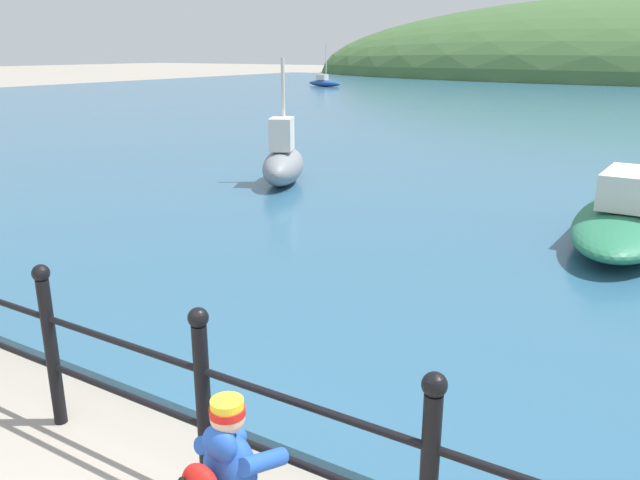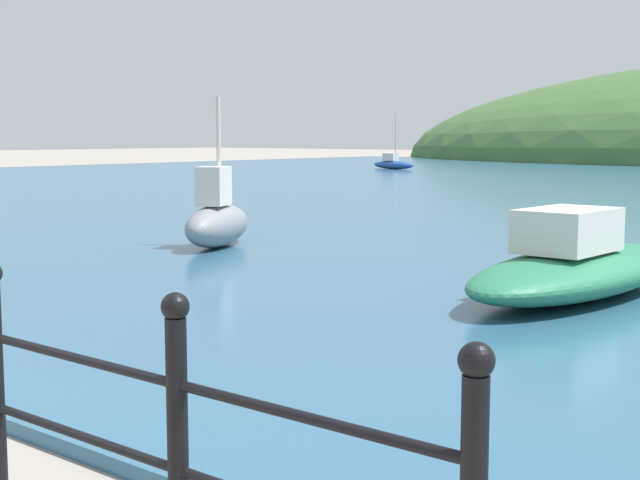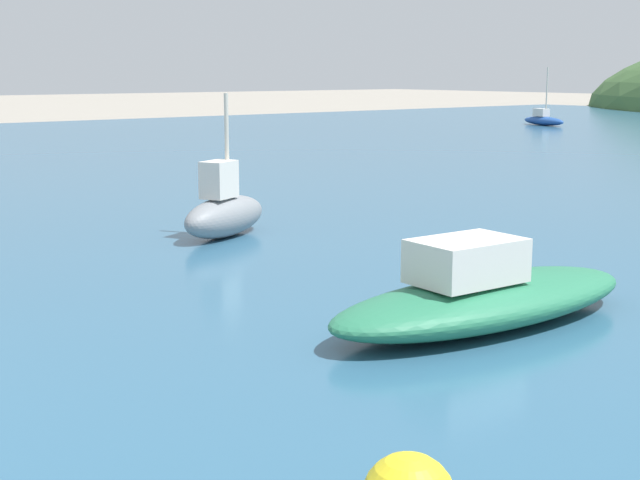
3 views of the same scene
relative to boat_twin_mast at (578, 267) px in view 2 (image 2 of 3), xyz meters
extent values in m
cylinder|color=black|center=(1.17, -6.88, 0.13)|extent=(0.09, 0.09, 1.10)
sphere|color=black|center=(1.17, -6.88, 0.73)|extent=(0.12, 0.12, 0.12)
sphere|color=black|center=(2.57, -6.88, 0.73)|extent=(0.12, 0.12, 0.12)
ellipsoid|color=#287551|center=(0.00, 0.04, -0.06)|extent=(1.57, 4.17, 0.51)
cube|color=silver|center=(-0.01, -0.27, 0.43)|extent=(0.82, 1.18, 0.46)
ellipsoid|color=gray|center=(-6.20, 0.56, 0.02)|extent=(1.60, 2.22, 0.67)
cube|color=silver|center=(-6.13, 0.41, 0.66)|extent=(0.63, 0.71, 0.60)
cylinder|color=beige|center=(-6.25, 0.65, 1.20)|extent=(0.07, 0.07, 1.69)
ellipsoid|color=#1E4793|center=(-22.91, 29.85, -0.10)|extent=(3.20, 1.56, 0.44)
cube|color=silver|center=(-23.14, 29.92, 0.32)|extent=(0.95, 0.64, 0.40)
cylinder|color=beige|center=(-22.76, 29.81, 1.37)|extent=(0.07, 0.07, 2.48)
camera|label=1|loc=(0.63, -9.26, 2.16)|focal=35.00mm
camera|label=2|loc=(3.91, -9.30, 1.43)|focal=50.00mm
camera|label=3|loc=(6.31, -7.10, 2.39)|focal=50.00mm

